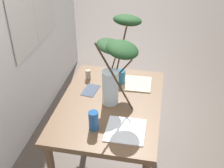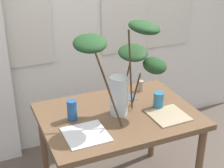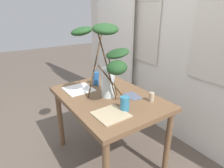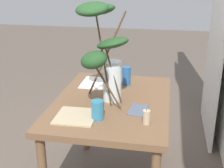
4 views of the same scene
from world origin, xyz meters
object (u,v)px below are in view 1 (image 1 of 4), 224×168
Objects in this scene: plate_square_right at (137,84)px; plate_square_left at (125,130)px; drinking_glass_blue_left at (94,121)px; drinking_glass_blue_right at (121,77)px; pillar_candle at (88,74)px; vase_with_branches at (117,58)px; dining_table at (110,111)px.

plate_square_left is at bearing 179.39° from plate_square_right.
drinking_glass_blue_right is (0.65, -0.09, -0.01)m from drinking_glass_blue_left.
pillar_candle reaches higher than plate_square_right.
vase_with_branches is at bearing 154.89° from plate_square_right.
vase_with_branches is at bearing 19.73° from plate_square_left.
plate_square_left is at bearing -160.27° from vase_with_branches.
plate_square_left is at bearing -145.10° from pillar_candle.
pillar_candle is (0.66, 0.22, -0.03)m from drinking_glass_blue_left.
pillar_candle is at bearing 34.90° from plate_square_left.
vase_with_branches is at bearing -54.63° from dining_table.
plate_square_right is at bearing -91.11° from pillar_candle.
drinking_glass_blue_right is (0.28, 0.01, -0.33)m from vase_with_branches.
drinking_glass_blue_left reaches higher than drinking_glass_blue_right.
plate_square_right is at bearing -25.11° from vase_with_branches.
dining_table is at bearing 28.71° from plate_square_left.
plate_square_left is 2.75× the size of pillar_candle.
dining_table is at bearing -9.34° from drinking_glass_blue_left.
drinking_glass_blue_right is at bearing -91.83° from pillar_candle.
drinking_glass_blue_right is 0.65m from plate_square_left.
dining_table is 0.49m from vase_with_branches.
drinking_glass_blue_right is 0.45× the size of plate_square_left.
dining_table is at bearing -139.85° from pillar_candle.
vase_with_branches reaches higher than plate_square_right.
dining_table is 0.38m from drinking_glass_blue_left.
drinking_glass_blue_right is 0.48× the size of plate_square_right.
vase_with_branches is 6.03× the size of drinking_glass_blue_right.
plate_square_left is (0.02, -0.23, -0.07)m from drinking_glass_blue_left.
vase_with_branches is at bearing -15.52° from drinking_glass_blue_left.
drinking_glass_blue_right is at bearing -6.40° from dining_table.
drinking_glass_blue_right reaches higher than dining_table.
pillar_candle is at bearing 88.17° from drinking_glass_blue_right.
pillar_candle is (0.01, 0.45, 0.04)m from plate_square_right.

